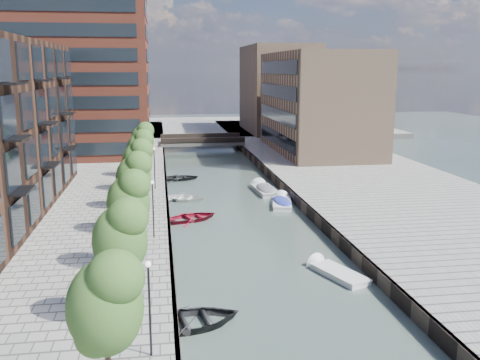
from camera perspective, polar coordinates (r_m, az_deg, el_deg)
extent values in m
plane|color=#38473F|center=(54.50, -1.41, -1.70)|extent=(300.00, 300.00, 0.00)
cube|color=gray|center=(58.51, 14.33, -0.63)|extent=(20.00, 140.00, 1.00)
cube|color=#332823|center=(53.99, -7.85, -1.39)|extent=(0.25, 140.00, 1.00)
cube|color=#332823|center=(55.45, 4.85, -0.97)|extent=(0.25, 140.00, 1.00)
cube|color=gray|center=(113.44, -5.22, 5.54)|extent=(80.00, 40.00, 1.00)
cube|color=brown|center=(78.37, -16.70, 13.71)|extent=(18.00, 18.00, 30.00)
cube|color=#95755B|center=(78.08, 8.34, 8.20)|extent=(12.00, 25.00, 14.00)
cube|color=#95755B|center=(103.16, 4.13, 9.68)|extent=(12.00, 20.00, 16.00)
cube|color=gray|center=(85.61, -4.10, 4.09)|extent=(13.00, 6.00, 0.60)
cube|color=#332823|center=(82.76, -3.95, 4.24)|extent=(13.00, 0.40, 0.80)
cube|color=#332823|center=(88.30, -4.25, 4.71)|extent=(13.00, 0.40, 0.80)
ellipsoid|color=#294D1C|center=(18.25, -14.23, -12.37)|extent=(2.50, 2.50, 3.25)
cylinder|color=#382619|center=(25.73, -12.43, -11.59)|extent=(0.20, 0.20, 3.20)
ellipsoid|color=#294D1C|center=(24.79, -12.71, -5.79)|extent=(2.50, 2.50, 3.25)
cylinder|color=#382619|center=(32.27, -11.64, -6.69)|extent=(0.20, 0.20, 3.20)
ellipsoid|color=#294D1C|center=(31.53, -11.85, -1.98)|extent=(2.50, 2.50, 3.25)
cylinder|color=#382619|center=(38.97, -11.13, -3.45)|extent=(0.20, 0.20, 3.20)
ellipsoid|color=#294D1C|center=(38.36, -11.29, 0.48)|extent=(2.50, 2.50, 3.25)
cylinder|color=#382619|center=(45.76, -10.78, -1.18)|extent=(0.20, 0.20, 3.20)
ellipsoid|color=#294D1C|center=(45.24, -10.91, 2.19)|extent=(2.50, 2.50, 3.25)
cylinder|color=#382619|center=(52.61, -10.51, 0.51)|extent=(0.20, 0.20, 3.20)
ellipsoid|color=#294D1C|center=(52.15, -10.62, 3.45)|extent=(2.50, 2.50, 3.25)
cylinder|color=#382619|center=(59.49, -10.31, 1.81)|extent=(0.20, 0.20, 3.20)
ellipsoid|color=#294D1C|center=(59.09, -10.40, 4.42)|extent=(2.50, 2.50, 3.25)
cylinder|color=black|center=(22.76, -9.61, -13.57)|extent=(0.10, 0.10, 4.00)
sphere|color=#FFF2CC|center=(21.99, -9.79, -8.85)|extent=(0.24, 0.24, 0.24)
cylinder|color=black|center=(37.86, -9.25, -3.21)|extent=(0.10, 0.10, 4.00)
sphere|color=#FFF2CC|center=(37.40, -9.35, -0.25)|extent=(0.24, 0.24, 0.24)
cylinder|color=black|center=(53.48, -9.10, 1.18)|extent=(0.10, 0.10, 4.00)
sphere|color=#FFF2CC|center=(53.16, -9.17, 3.30)|extent=(0.24, 0.24, 0.24)
imported|color=black|center=(27.96, -5.25, -15.26)|extent=(5.81, 4.66, 1.07)
imported|color=maroon|center=(46.03, -5.12, -4.28)|extent=(5.45, 4.76, 0.94)
imported|color=silver|center=(52.95, -6.24, -2.17)|extent=(5.49, 4.81, 0.95)
imported|color=black|center=(62.73, -6.49, 0.02)|extent=(4.92, 3.80, 0.94)
cube|color=silver|center=(34.28, 10.57, -10.07)|extent=(2.85, 4.32, 0.57)
cube|color=silver|center=(34.17, 10.59, -9.59)|extent=(2.95, 4.43, 0.09)
cone|color=silver|center=(35.72, 8.47, -9.01)|extent=(1.68, 1.28, 1.50)
cube|color=silver|center=(50.73, 4.49, -2.70)|extent=(2.52, 4.69, 0.63)
cube|color=silver|center=(50.64, 4.50, -2.33)|extent=(2.61, 4.80, 0.10)
cone|color=silver|center=(52.87, 4.44, -2.04)|extent=(1.79, 1.19, 1.64)
ellipsoid|color=navy|center=(50.63, 4.50, -2.27)|extent=(2.34, 4.29, 0.54)
cube|color=#B5B4B3|center=(55.85, 2.71, -1.32)|extent=(2.21, 5.14, 0.71)
cube|color=#B5B4B3|center=(55.77, 2.72, -0.94)|extent=(2.30, 5.26, 0.11)
cone|color=#B5B4B3|center=(58.20, 2.06, -0.72)|extent=(1.92, 1.11, 1.86)
ellipsoid|color=#525559|center=(55.75, 2.72, -0.88)|extent=(2.07, 4.70, 0.61)
imported|color=silver|center=(74.12, 5.70, 3.11)|extent=(1.99, 3.75, 1.21)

